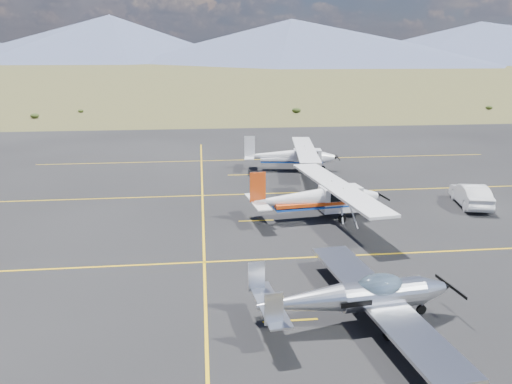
# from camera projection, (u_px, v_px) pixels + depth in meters

# --- Properties ---
(ground) EXTENTS (1600.00, 1600.00, 0.00)m
(ground) POSITION_uv_depth(u_px,v_px,m) (345.00, 275.00, 21.48)
(ground) COLOR #383D1C
(ground) RESTS_ON ground
(apron) EXTENTS (72.00, 72.00, 0.02)m
(apron) POSITION_uv_depth(u_px,v_px,m) (310.00, 222.00, 28.17)
(apron) COLOR black
(apron) RESTS_ON ground
(aircraft_low_wing) EXTENTS (7.11, 9.86, 2.13)m
(aircraft_low_wing) POSITION_uv_depth(u_px,v_px,m) (360.00, 296.00, 17.44)
(aircraft_low_wing) COLOR silver
(aircraft_low_wing) RESTS_ON apron
(aircraft_cessna) EXTENTS (7.00, 11.59, 2.92)m
(aircraft_cessna) POSITION_uv_depth(u_px,v_px,m) (318.00, 197.00, 28.39)
(aircraft_cessna) COLOR silver
(aircraft_cessna) RESTS_ON apron
(aircraft_plain) EXTENTS (6.63, 10.96, 2.76)m
(aircraft_plain) POSITION_uv_depth(u_px,v_px,m) (291.00, 155.00, 40.07)
(aircraft_plain) COLOR silver
(aircraft_plain) RESTS_ON apron
(sedan) EXTENTS (2.35, 4.51, 1.41)m
(sedan) POSITION_uv_depth(u_px,v_px,m) (471.00, 195.00, 30.87)
(sedan) COLOR silver
(sedan) RESTS_ON apron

